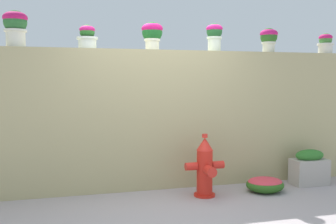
{
  "coord_description": "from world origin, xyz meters",
  "views": [
    {
      "loc": [
        -1.31,
        -4.51,
        1.57
      ],
      "look_at": [
        0.17,
        0.91,
        1.13
      ],
      "focal_mm": 42.01,
      "sensor_mm": 36.0,
      "label": 1
    }
  ],
  "objects_px": {
    "fire_hydrant": "(205,168)",
    "flower_bush_left": "(265,184)",
    "potted_plant_5": "(269,38)",
    "potted_plant_6": "(325,43)",
    "potted_plant_1": "(15,25)",
    "potted_plant_2": "(87,36)",
    "planter_box": "(309,168)",
    "potted_plant_3": "(152,33)",
    "potted_plant_4": "(214,34)"
  },
  "relations": [
    {
      "from": "fire_hydrant",
      "to": "flower_bush_left",
      "type": "distance_m",
      "value": 0.95
    },
    {
      "from": "potted_plant_5",
      "to": "fire_hydrant",
      "type": "relative_size",
      "value": 0.45
    },
    {
      "from": "potted_plant_5",
      "to": "fire_hydrant",
      "type": "distance_m",
      "value": 2.36
    },
    {
      "from": "potted_plant_5",
      "to": "potted_plant_6",
      "type": "xyz_separation_m",
      "value": [
        1.04,
        0.0,
        -0.05
      ]
    },
    {
      "from": "flower_bush_left",
      "to": "potted_plant_1",
      "type": "bearing_deg",
      "value": 168.32
    },
    {
      "from": "potted_plant_2",
      "to": "potted_plant_5",
      "type": "xyz_separation_m",
      "value": [
        2.8,
        0.0,
        0.06
      ]
    },
    {
      "from": "potted_plant_1",
      "to": "potted_plant_5",
      "type": "relative_size",
      "value": 1.28
    },
    {
      "from": "potted_plant_2",
      "to": "planter_box",
      "type": "bearing_deg",
      "value": -8.45
    },
    {
      "from": "potted_plant_6",
      "to": "potted_plant_3",
      "type": "bearing_deg",
      "value": 179.26
    },
    {
      "from": "potted_plant_4",
      "to": "potted_plant_5",
      "type": "height_order",
      "value": "potted_plant_4"
    },
    {
      "from": "potted_plant_3",
      "to": "potted_plant_4",
      "type": "xyz_separation_m",
      "value": [
        0.95,
        -0.04,
        0.0
      ]
    },
    {
      "from": "potted_plant_2",
      "to": "potted_plant_5",
      "type": "height_order",
      "value": "potted_plant_5"
    },
    {
      "from": "potted_plant_6",
      "to": "flower_bush_left",
      "type": "relative_size",
      "value": 0.61
    },
    {
      "from": "potted_plant_2",
      "to": "potted_plant_5",
      "type": "distance_m",
      "value": 2.8
    },
    {
      "from": "potted_plant_3",
      "to": "potted_plant_6",
      "type": "height_order",
      "value": "potted_plant_3"
    },
    {
      "from": "potted_plant_4",
      "to": "flower_bush_left",
      "type": "distance_m",
      "value": 2.33
    },
    {
      "from": "potted_plant_5",
      "to": "potted_plant_6",
      "type": "height_order",
      "value": "potted_plant_5"
    },
    {
      "from": "potted_plant_5",
      "to": "potted_plant_1",
      "type": "bearing_deg",
      "value": 179.52
    },
    {
      "from": "planter_box",
      "to": "flower_bush_left",
      "type": "bearing_deg",
      "value": -168.39
    },
    {
      "from": "potted_plant_1",
      "to": "potted_plant_3",
      "type": "distance_m",
      "value": 1.87
    },
    {
      "from": "potted_plant_2",
      "to": "fire_hydrant",
      "type": "height_order",
      "value": "potted_plant_2"
    },
    {
      "from": "potted_plant_6",
      "to": "planter_box",
      "type": "xyz_separation_m",
      "value": [
        -0.58,
        -0.49,
        -1.94
      ]
    },
    {
      "from": "flower_bush_left",
      "to": "planter_box",
      "type": "relative_size",
      "value": 1.01
    },
    {
      "from": "potted_plant_5",
      "to": "flower_bush_left",
      "type": "distance_m",
      "value": 2.28
    },
    {
      "from": "potted_plant_6",
      "to": "potted_plant_4",
      "type": "bearing_deg",
      "value": -179.94
    },
    {
      "from": "potted_plant_4",
      "to": "flower_bush_left",
      "type": "relative_size",
      "value": 0.77
    },
    {
      "from": "potted_plant_5",
      "to": "potted_plant_4",
      "type": "bearing_deg",
      "value": -179.94
    },
    {
      "from": "potted_plant_1",
      "to": "fire_hydrant",
      "type": "bearing_deg",
      "value": -15.5
    },
    {
      "from": "potted_plant_5",
      "to": "fire_hydrant",
      "type": "height_order",
      "value": "potted_plant_5"
    },
    {
      "from": "planter_box",
      "to": "potted_plant_5",
      "type": "bearing_deg",
      "value": 132.95
    },
    {
      "from": "potted_plant_2",
      "to": "potted_plant_6",
      "type": "relative_size",
      "value": 0.99
    },
    {
      "from": "potted_plant_2",
      "to": "potted_plant_4",
      "type": "relative_size",
      "value": 0.79
    },
    {
      "from": "potted_plant_6",
      "to": "potted_plant_1",
      "type": "bearing_deg",
      "value": 179.64
    },
    {
      "from": "potted_plant_2",
      "to": "potted_plant_4",
      "type": "xyz_separation_m",
      "value": [
        1.88,
        0.0,
        0.09
      ]
    },
    {
      "from": "potted_plant_4",
      "to": "potted_plant_6",
      "type": "distance_m",
      "value": 1.96
    },
    {
      "from": "potted_plant_3",
      "to": "planter_box",
      "type": "relative_size",
      "value": 0.76
    },
    {
      "from": "potted_plant_1",
      "to": "potted_plant_3",
      "type": "xyz_separation_m",
      "value": [
        1.86,
        0.01,
        -0.04
      ]
    },
    {
      "from": "potted_plant_3",
      "to": "flower_bush_left",
      "type": "xyz_separation_m",
      "value": [
        1.48,
        -0.7,
        -2.16
      ]
    },
    {
      "from": "potted_plant_5",
      "to": "potted_plant_6",
      "type": "relative_size",
      "value": 1.14
    },
    {
      "from": "potted_plant_1",
      "to": "fire_hydrant",
      "type": "xyz_separation_m",
      "value": [
        2.44,
        -0.68,
        -1.92
      ]
    },
    {
      "from": "potted_plant_6",
      "to": "planter_box",
      "type": "bearing_deg",
      "value": -140.09
    },
    {
      "from": "potted_plant_1",
      "to": "potted_plant_6",
      "type": "bearing_deg",
      "value": -0.36
    },
    {
      "from": "potted_plant_3",
      "to": "fire_hydrant",
      "type": "height_order",
      "value": "potted_plant_3"
    },
    {
      "from": "potted_plant_4",
      "to": "potted_plant_6",
      "type": "relative_size",
      "value": 1.26
    },
    {
      "from": "potted_plant_3",
      "to": "potted_plant_4",
      "type": "distance_m",
      "value": 0.95
    },
    {
      "from": "potted_plant_1",
      "to": "potted_plant_4",
      "type": "bearing_deg",
      "value": -0.65
    },
    {
      "from": "potted_plant_4",
      "to": "planter_box",
      "type": "bearing_deg",
      "value": -19.56
    },
    {
      "from": "flower_bush_left",
      "to": "planter_box",
      "type": "bearing_deg",
      "value": 11.61
    },
    {
      "from": "potted_plant_6",
      "to": "planter_box",
      "type": "relative_size",
      "value": 0.62
    },
    {
      "from": "potted_plant_2",
      "to": "potted_plant_6",
      "type": "xyz_separation_m",
      "value": [
        3.84,
        0.01,
        0.01
      ]
    }
  ]
}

